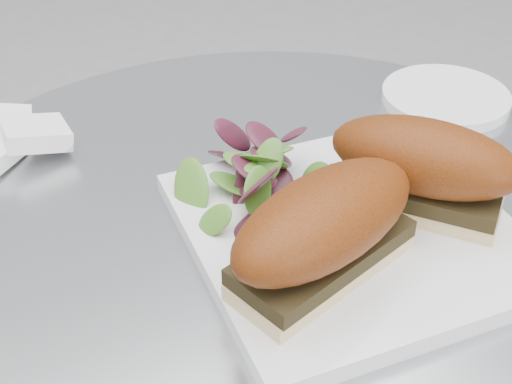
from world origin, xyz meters
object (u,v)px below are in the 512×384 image
plate (350,232)px  sandwich_right (423,166)px  sandwich_left (324,228)px  saucer (446,97)px

plate → sandwich_right: bearing=-8.4°
plate → sandwich_right: sandwich_right is taller
plate → sandwich_left: bearing=-145.9°
plate → sandwich_left: sandwich_left is taller
sandwich_left → saucer: size_ratio=1.33×
plate → saucer: bearing=31.6°
plate → saucer: size_ratio=1.85×
sandwich_right → saucer: (0.16, 0.15, -0.05)m
sandwich_left → sandwich_right: size_ratio=1.11×
plate → saucer: plate is taller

